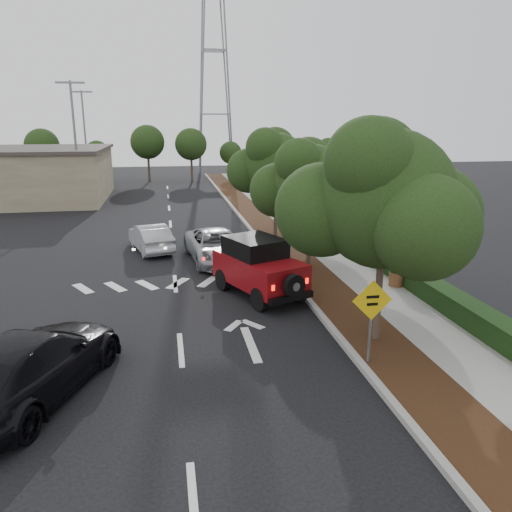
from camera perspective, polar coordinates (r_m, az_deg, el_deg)
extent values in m
plane|color=black|center=(14.43, -8.60, -10.52)|extent=(120.00, 120.00, 0.00)
cube|color=#9E9B93|center=(26.21, 0.55, 1.62)|extent=(0.20, 70.00, 0.15)
cube|color=black|center=(26.41, 2.68, 1.68)|extent=(1.80, 70.00, 0.12)
cube|color=gray|center=(26.90, 6.63, 1.84)|extent=(2.00, 70.00, 0.12)
cube|color=black|center=(27.26, 9.47, 2.64)|extent=(0.80, 70.00, 0.80)
cylinder|color=black|center=(18.96, -3.75, -2.70)|extent=(0.57, 0.86, 0.81)
cylinder|color=black|center=(19.73, 0.29, -1.95)|extent=(0.57, 0.86, 0.81)
cylinder|color=black|center=(16.88, 0.49, -4.96)|extent=(0.57, 0.86, 0.81)
cylinder|color=black|center=(17.74, 4.80, -3.99)|extent=(0.57, 0.86, 0.81)
cube|color=maroon|center=(18.13, 0.38, -1.66)|extent=(3.13, 4.18, 1.02)
cube|color=black|center=(18.15, -0.14, 1.10)|extent=(2.35, 2.56, 0.65)
cube|color=maroon|center=(19.32, -1.93, -0.85)|extent=(1.89, 1.59, 0.83)
cube|color=black|center=(16.74, 4.06, -4.79)|extent=(1.68, 0.83, 0.22)
cylinder|color=black|center=(16.48, 4.38, -3.44)|extent=(0.80, 0.50, 0.77)
cube|color=#FF190C|center=(16.25, 1.98, -3.67)|extent=(0.11, 0.08, 0.18)
cube|color=#FF190C|center=(17.04, 5.85, -2.84)|extent=(0.11, 0.08, 0.18)
imported|color=#989B9F|center=(22.77, -4.52, 1.14)|extent=(2.92, 5.35, 1.42)
imported|color=black|center=(12.81, -24.36, -11.25)|extent=(4.15, 5.99, 1.61)
imported|color=#B4B8BC|center=(25.11, -11.96, 2.08)|extent=(2.41, 4.30, 1.34)
imported|color=#B6BABE|center=(40.09, -21.27, 6.27)|extent=(4.56, 3.30, 1.44)
cylinder|color=slate|center=(13.24, 12.93, -7.72)|extent=(0.07, 0.07, 2.07)
cube|color=yellow|center=(12.96, 13.16, -4.96)|extent=(1.06, 0.03, 1.06)
cube|color=black|center=(12.92, 13.22, -4.58)|extent=(0.33, 0.01, 0.07)
cube|color=black|center=(12.98, 13.16, -5.40)|extent=(0.30, 0.01, 0.07)
cylinder|color=brown|center=(19.79, 15.72, -2.53)|extent=(0.60, 0.60, 0.55)
sphere|color=black|center=(19.65, 15.83, -1.09)|extent=(0.68, 0.68, 0.68)
imported|color=black|center=(19.63, 15.85, -0.87)|extent=(0.63, 0.56, 0.65)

